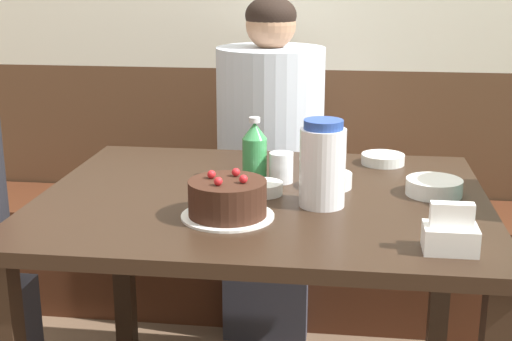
% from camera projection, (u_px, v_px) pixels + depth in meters
% --- Properties ---
extents(bench_seat, '(2.57, 0.38, 0.42)m').
position_uv_depth(bench_seat, '(288.00, 259.00, 2.78)').
color(bench_seat, '#472314').
rests_on(bench_seat, ground_plane).
extents(dining_table, '(1.15, 0.91, 0.74)m').
position_uv_depth(dining_table, '(263.00, 230.00, 1.87)').
color(dining_table, black).
rests_on(dining_table, ground_plane).
extents(birthday_cake, '(0.22, 0.22, 0.11)m').
position_uv_depth(birthday_cake, '(228.00, 199.00, 1.66)').
color(birthday_cake, white).
rests_on(birthday_cake, dining_table).
extents(water_pitcher, '(0.11, 0.11, 0.22)m').
position_uv_depth(water_pitcher, '(323.00, 164.00, 1.73)').
color(water_pitcher, white).
rests_on(water_pitcher, dining_table).
extents(soju_bottle, '(0.07, 0.07, 0.17)m').
position_uv_depth(soju_bottle, '(255.00, 150.00, 1.95)').
color(soju_bottle, '#388E4C').
rests_on(soju_bottle, dining_table).
extents(napkin_holder, '(0.11, 0.08, 0.11)m').
position_uv_depth(napkin_holder, '(450.00, 234.00, 1.46)').
color(napkin_holder, white).
rests_on(napkin_holder, dining_table).
extents(bowl_soup_white, '(0.14, 0.14, 0.04)m').
position_uv_depth(bowl_soup_white, '(434.00, 187.00, 1.83)').
color(bowl_soup_white, white).
rests_on(bowl_soup_white, dining_table).
extents(bowl_rice_small, '(0.10, 0.10, 0.03)m').
position_uv_depth(bowl_rice_small, '(263.00, 188.00, 1.84)').
color(bowl_rice_small, white).
rests_on(bowl_rice_small, dining_table).
extents(bowl_side_dish, '(0.13, 0.13, 0.03)m').
position_uv_depth(bowl_side_dish, '(383.00, 159.00, 2.12)').
color(bowl_side_dish, white).
rests_on(bowl_side_dish, dining_table).
extents(bowl_sauce_shallow, '(0.12, 0.12, 0.04)m').
position_uv_depth(bowl_sauce_shallow, '(329.00, 180.00, 1.90)').
color(bowl_sauce_shallow, white).
rests_on(bowl_sauce_shallow, dining_table).
extents(glass_water_tall, '(0.07, 0.07, 0.08)m').
position_uv_depth(glass_water_tall, '(281.00, 167.00, 1.94)').
color(glass_water_tall, silver).
rests_on(glass_water_tall, dining_table).
extents(person_grey_tee, '(0.38, 0.38, 1.21)m').
position_uv_depth(person_grey_tee, '(270.00, 171.00, 2.57)').
color(person_grey_tee, '#33333D').
rests_on(person_grey_tee, ground_plane).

